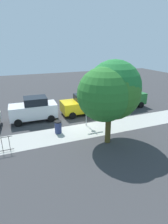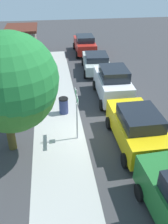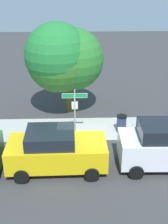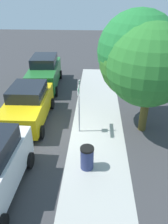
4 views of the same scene
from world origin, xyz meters
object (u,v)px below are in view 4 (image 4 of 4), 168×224
(trash_bin, at_px, (87,158))
(street_sign, at_px, (79,98))
(car_green, at_px, (45,72))
(car_yellow, at_px, (28,105))
(shade_tree, at_px, (141,59))

(trash_bin, bearing_deg, street_sign, -168.91)
(car_green, bearing_deg, car_yellow, -1.76)
(street_sign, height_order, trash_bin, street_sign)
(shade_tree, relative_size, car_green, 1.18)
(car_green, height_order, car_yellow, car_green)
(street_sign, xyz_separation_m, car_green, (-5.66, -2.89, -0.81))
(car_yellow, relative_size, trash_bin, 4.45)
(shade_tree, distance_m, car_green, 7.92)
(car_green, xyz_separation_m, car_yellow, (4.80, 0.14, -0.09))
(street_sign, bearing_deg, trash_bin, 11.09)
(street_sign, distance_m, car_yellow, 3.02)
(street_sign, bearing_deg, shade_tree, 103.73)
(car_yellow, xyz_separation_m, trash_bin, (3.40, 3.25, -0.47))
(car_yellow, bearing_deg, car_green, -179.06)
(car_green, bearing_deg, trash_bin, 19.01)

